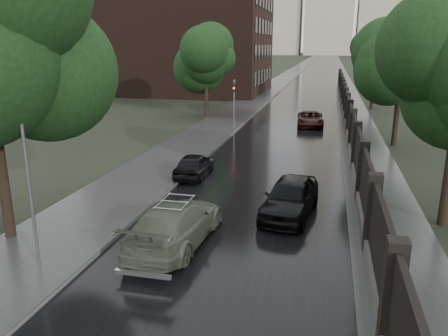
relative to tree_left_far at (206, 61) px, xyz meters
The scene contains 15 objects.
ground 31.49m from the tree_left_far, 75.07° to the right, with size 800.00×800.00×0.00m, color black.
road 160.29m from the tree_left_far, 87.14° to the left, with size 8.00×420.00×0.02m, color black.
sidewalk_left 160.10m from the tree_left_far, 89.28° to the left, with size 4.00×420.00×0.16m, color #2D2D2D.
verge_right 160.65m from the tree_left_far, 85.18° to the left, with size 3.00×420.00×0.08m, color #2D2D2D.
fence_right 13.44m from the tree_left_far, ahead, with size 0.45×75.72×2.70m.
tree_left_far is the anchor object (origin of this frame).
tree_right_b 17.45m from the tree_left_far, 27.30° to the right, with size 4.08×4.08×7.01m.
tree_right_c 18.45m from the tree_left_far, 32.83° to the left, with size 4.08×4.08×7.01m.
lamp_post 28.73m from the tree_left_far, 84.79° to the right, with size 0.25×0.12×5.11m.
traffic_light 6.84m from the tree_left_far, 53.53° to the right, with size 0.16×0.32×4.00m.
brick_building 24.63m from the tree_left_far, 114.44° to the left, with size 24.00×18.00×20.00m, color black.
volga_sedan 27.03m from the tree_left_far, 76.64° to the right, with size 2.10×5.16×1.50m, color #4E5544.
hatchback_left 19.20m from the tree_left_far, 76.34° to the right, with size 1.47×3.65×1.24m, color black.
car_right_near 24.81m from the tree_left_far, 66.48° to the right, with size 1.80×4.48×1.53m, color black.
car_right_far 10.84m from the tree_left_far, 11.75° to the right, with size 2.09×4.54×1.26m, color black.
Camera 1 is at (2.98, -9.00, 6.63)m, focal length 35.00 mm.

